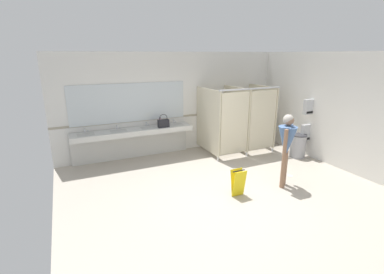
{
  "coord_description": "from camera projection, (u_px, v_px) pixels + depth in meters",
  "views": [
    {
      "loc": [
        -3.08,
        -4.55,
        2.83
      ],
      "look_at": [
        -0.78,
        0.41,
        1.22
      ],
      "focal_mm": 26.23,
      "sensor_mm": 36.0,
      "label": 1
    }
  ],
  "objects": [
    {
      "name": "ground_plane",
      "position": [
        233.0,
        194.0,
        6.02
      ],
      "size": [
        7.02,
        6.77,
        0.1
      ],
      "primitive_type": "cube",
      "color": "#B2A899"
    },
    {
      "name": "wall_back",
      "position": [
        177.0,
        103.0,
        8.33
      ],
      "size": [
        7.02,
        0.12,
        2.91
      ],
      "primitive_type": "cube",
      "color": "silver",
      "rests_on": "ground_plane"
    },
    {
      "name": "wall_side_right",
      "position": [
        348.0,
        113.0,
        6.91
      ],
      "size": [
        0.12,
        6.77,
        2.91
      ],
      "primitive_type": "cube",
      "color": "silver",
      "rests_on": "ground_plane"
    },
    {
      "name": "wall_back_tile_band",
      "position": [
        178.0,
        116.0,
        8.39
      ],
      "size": [
        7.02,
        0.01,
        0.06
      ],
      "primitive_type": "cube",
      "color": "#9E937F",
      "rests_on": "wall_back"
    },
    {
      "name": "vanity_counter",
      "position": [
        133.0,
        137.0,
        7.75
      ],
      "size": [
        3.27,
        0.55,
        1.0
      ],
      "color": "silver",
      "rests_on": "ground_plane"
    },
    {
      "name": "mirror_panel",
      "position": [
        130.0,
        103.0,
        7.66
      ],
      "size": [
        3.17,
        0.02,
        1.05
      ],
      "primitive_type": "cube",
      "color": "silver",
      "rests_on": "wall_back"
    },
    {
      "name": "bathroom_stalls",
      "position": [
        239.0,
        118.0,
        8.24
      ],
      "size": [
        1.96,
        1.39,
        1.96
      ],
      "color": "beige",
      "rests_on": "ground_plane"
    },
    {
      "name": "paper_towel_dispenser_upper",
      "position": [
        310.0,
        107.0,
        7.8
      ],
      "size": [
        0.39,
        0.13,
        0.42
      ],
      "color": "#B7BABF",
      "rests_on": "wall_side_right"
    },
    {
      "name": "paper_towel_dispenser_lower",
      "position": [
        307.0,
        132.0,
        8.01
      ],
      "size": [
        0.36,
        0.13,
        0.46
      ],
      "color": "#B7BABF",
      "rests_on": "wall_side_right"
    },
    {
      "name": "trash_bin",
      "position": [
        298.0,
        146.0,
        8.0
      ],
      "size": [
        0.44,
        0.44,
        0.67
      ],
      "color": "#99999E",
      "rests_on": "ground_plane"
    },
    {
      "name": "person_standing",
      "position": [
        287.0,
        142.0,
        6.01
      ],
      "size": [
        0.56,
        0.56,
        1.63
      ],
      "color": "#8C664C",
      "rests_on": "ground_plane"
    },
    {
      "name": "handbag",
      "position": [
        163.0,
        123.0,
        7.78
      ],
      "size": [
        0.31,
        0.12,
        0.37
      ],
      "color": "black",
      "rests_on": "vanity_counter"
    },
    {
      "name": "soap_dispenser",
      "position": [
        160.0,
        122.0,
        8.05
      ],
      "size": [
        0.07,
        0.07,
        0.22
      ],
      "color": "#D899B2",
      "rests_on": "vanity_counter"
    },
    {
      "name": "wet_floor_sign",
      "position": [
        238.0,
        183.0,
        5.78
      ],
      "size": [
        0.28,
        0.19,
        0.57
      ],
      "color": "yellow",
      "rests_on": "ground_plane"
    },
    {
      "name": "floor_drain_cover",
      "position": [
        290.0,
        176.0,
        6.81
      ],
      "size": [
        0.14,
        0.14,
        0.01
      ],
      "primitive_type": "cylinder",
      "color": "#B7BABF",
      "rests_on": "ground_plane"
    }
  ]
}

